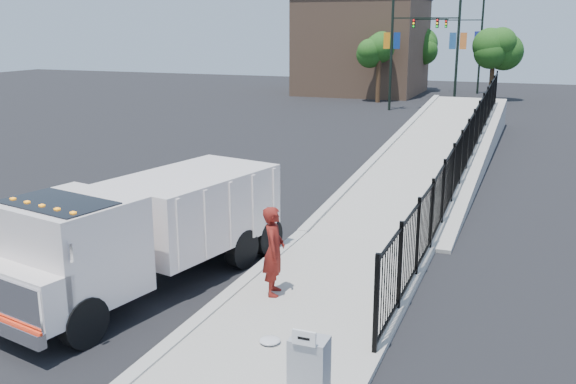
% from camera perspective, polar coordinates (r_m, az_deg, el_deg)
% --- Properties ---
extents(ground, '(120.00, 120.00, 0.00)m').
position_cam_1_polar(ground, '(14.65, -4.14, -8.51)').
color(ground, black).
rests_on(ground, ground).
extents(sidewalk, '(3.55, 12.00, 0.12)m').
position_cam_1_polar(sidewalk, '(12.27, 0.09, -12.96)').
color(sidewalk, '#9E998E').
rests_on(sidewalk, ground).
extents(curb, '(0.30, 12.00, 0.16)m').
position_cam_1_polar(curb, '(13.00, -8.00, -11.34)').
color(curb, '#ADAAA3').
rests_on(curb, ground).
extents(ramp, '(3.95, 24.06, 3.19)m').
position_cam_1_polar(ramp, '(28.96, 13.50, 2.69)').
color(ramp, '#9E998E').
rests_on(ramp, ground).
extents(iron_fence, '(0.10, 28.00, 1.80)m').
position_cam_1_polar(iron_fence, '(24.73, 15.56, 2.71)').
color(iron_fence, black).
rests_on(iron_fence, ground).
extents(truck, '(3.82, 7.72, 2.53)m').
position_cam_1_polar(truck, '(14.45, -12.80, -3.15)').
color(truck, black).
rests_on(truck, ground).
extents(worker, '(0.64, 0.81, 1.95)m').
position_cam_1_polar(worker, '(13.68, -1.27, -5.26)').
color(worker, maroon).
rests_on(worker, sidewalk).
extents(utility_cabinet, '(0.55, 0.40, 1.25)m').
position_cam_1_polar(utility_cabinet, '(9.75, 1.87, -16.13)').
color(utility_cabinet, gray).
rests_on(utility_cabinet, sidewalk).
extents(arrow_sign, '(0.35, 0.04, 0.22)m').
position_cam_1_polar(arrow_sign, '(9.22, 1.44, -12.84)').
color(arrow_sign, white).
rests_on(arrow_sign, utility_cabinet).
extents(debris, '(0.39, 0.39, 0.10)m').
position_cam_1_polar(debris, '(12.00, -1.63, -13.05)').
color(debris, silver).
rests_on(debris, sidewalk).
extents(light_pole_0, '(3.77, 0.22, 8.00)m').
position_cam_1_polar(light_pole_0, '(45.92, 9.57, 12.58)').
color(light_pole_0, black).
rests_on(light_pole_0, ground).
extents(light_pole_1, '(3.77, 0.22, 8.00)m').
position_cam_1_polar(light_pole_1, '(46.03, 14.45, 12.34)').
color(light_pole_1, black).
rests_on(light_pole_1, ground).
extents(light_pole_2, '(3.77, 0.22, 8.00)m').
position_cam_1_polar(light_pole_2, '(54.66, 10.87, 12.79)').
color(light_pole_2, black).
rests_on(light_pole_2, ground).
extents(light_pole_3, '(3.78, 0.22, 8.00)m').
position_cam_1_polar(light_pole_3, '(59.45, 16.47, 12.59)').
color(light_pole_3, black).
rests_on(light_pole_3, ground).
extents(tree_0, '(2.33, 2.33, 5.17)m').
position_cam_1_polar(tree_0, '(50.72, 8.12, 12.30)').
color(tree_0, '#382314').
rests_on(tree_0, ground).
extents(tree_1, '(2.67, 2.67, 5.33)m').
position_cam_1_polar(tree_1, '(53.87, 17.83, 11.91)').
color(tree_1, '#382314').
rests_on(tree_1, ground).
extents(tree_2, '(2.90, 2.90, 5.45)m').
position_cam_1_polar(tree_2, '(60.64, 11.77, 12.51)').
color(tree_2, '#382314').
rests_on(tree_2, ground).
extents(building, '(10.00, 10.00, 8.00)m').
position_cam_1_polar(building, '(58.11, 6.67, 12.67)').
color(building, '#8C664C').
rests_on(building, ground).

